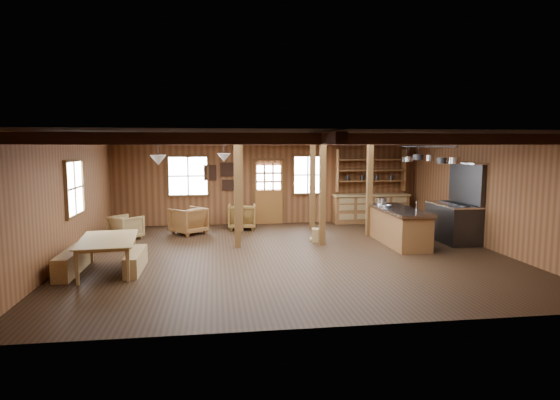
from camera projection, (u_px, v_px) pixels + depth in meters
name	position (u px, v px, depth m)	size (l,w,h in m)	color
room	(290.00, 196.00, 10.94)	(10.04, 9.04, 2.84)	black
ceiling_joists	(289.00, 141.00, 10.97)	(9.80, 8.82, 0.18)	black
timber_posts	(297.00, 188.00, 13.06)	(3.95, 2.35, 2.80)	#482E14
back_door	(269.00, 197.00, 15.38)	(1.02, 0.08, 2.15)	brown
window_back_left	(188.00, 176.00, 14.95)	(1.32, 0.06, 1.32)	white
window_back_right	(308.00, 175.00, 15.48)	(1.02, 0.06, 1.32)	white
window_left	(74.00, 188.00, 10.73)	(0.14, 1.24, 1.32)	white
notice_boards	(223.00, 174.00, 15.09)	(1.08, 0.03, 0.90)	silver
back_counter	(371.00, 205.00, 15.64)	(2.55, 0.60, 2.45)	brown
pendant_lamps	(194.00, 159.00, 11.52)	(1.86, 2.36, 0.66)	#2D2D30
pot_rack	(426.00, 158.00, 11.58)	(0.40, 3.00, 0.46)	#2D2D30
kitchen_island	(399.00, 226.00, 12.25)	(0.88, 2.50, 1.20)	brown
step_stool	(319.00, 235.00, 12.55)	(0.40, 0.28, 0.36)	olive
commercial_range	(455.00, 216.00, 12.56)	(0.89, 1.74, 2.14)	#2D2D30
dining_table	(110.00, 255.00, 9.57)	(1.96, 1.09, 0.69)	#9B7A46
bench_wall	(72.00, 262.00, 9.48)	(0.31, 1.66, 0.46)	olive
bench_aisle	(136.00, 261.00, 9.66)	(0.27, 1.46, 0.40)	olive
armchair_a	(188.00, 221.00, 13.62)	(0.84, 0.86, 0.78)	brown
armchair_b	(242.00, 217.00, 14.45)	(0.83, 0.85, 0.77)	brown
armchair_c	(126.00, 227.00, 12.83)	(0.72, 0.74, 0.67)	olive
counter_pot	(381.00, 201.00, 13.09)	(0.28, 0.28, 0.17)	silver
bowl	(386.00, 206.00, 12.38)	(0.27, 0.27, 0.07)	silver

